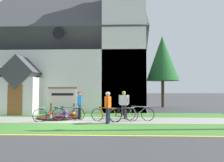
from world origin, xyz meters
TOP-DOWN VIEW (x-y plane):
  - ground at (0.00, 4.00)m, footprint 140.00×140.00m
  - sidewalk_slab at (-2.22, 1.30)m, footprint 32.00×2.18m
  - grass_verge at (-2.22, -0.95)m, footprint 32.00×2.33m
  - church_lawn at (-2.22, 3.50)m, footprint 24.00×2.21m
  - curb_paint_stripe at (-2.22, -2.26)m, footprint 28.00×0.16m
  - church_building at (-1.66, 8.79)m, footprint 13.83×10.95m
  - church_sign at (-1.31, 2.77)m, footprint 1.91×0.20m
  - flower_bed at (-1.29, 2.23)m, footprint 2.70×2.70m
  - bicycle_silver at (2.64, 0.78)m, footprint 1.61×0.63m
  - bicycle_orange at (1.66, 0.98)m, footprint 1.71×0.44m
  - bicycle_black at (-1.41, 0.72)m, footprint 1.64×0.65m
  - bicycle_red at (-0.47, 1.01)m, footprint 1.78×0.37m
  - bicycle_white at (3.47, 1.34)m, footprint 1.75×0.47m
  - cyclist_in_blue_jersey at (2.68, 1.84)m, footprint 0.60×0.42m
  - cyclist_in_yellow_jersey at (1.80, 0.26)m, footprint 0.32×0.67m
  - cyclist_in_white_jersey at (0.05, 1.61)m, footprint 0.28×0.78m
  - roadside_conifer at (6.71, 9.23)m, footprint 3.16×3.16m

SIDE VIEW (x-z plane):
  - ground at x=0.00m, z-range 0.00..0.00m
  - curb_paint_stripe at x=-2.22m, z-range 0.00..0.01m
  - grass_verge at x=-2.22m, z-range 0.00..0.01m
  - church_lawn at x=-2.22m, z-range 0.00..0.01m
  - sidewalk_slab at x=-2.22m, z-range 0.00..0.01m
  - flower_bed at x=-1.29m, z-range -0.10..0.24m
  - bicycle_orange at x=1.66m, z-range -0.04..0.77m
  - bicycle_silver at x=2.64m, z-range -0.02..0.76m
  - bicycle_red at x=-0.47m, z-range -0.04..0.79m
  - bicycle_black at x=-1.41m, z-range -0.03..0.79m
  - bicycle_white at x=3.47m, z-range -0.04..0.81m
  - cyclist_in_yellow_jersey at x=1.80m, z-range 0.13..1.76m
  - cyclist_in_white_jersey at x=0.05m, z-range 0.14..1.78m
  - cyclist_in_blue_jersey at x=2.68m, z-range 0.14..1.79m
  - church_sign at x=-1.31m, z-range 0.32..2.24m
  - church_building at x=-1.66m, z-range -2.09..11.66m
  - roadside_conifer at x=6.71m, z-range 1.28..8.33m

